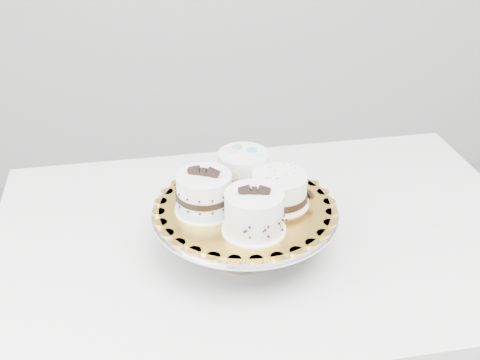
{
  "coord_description": "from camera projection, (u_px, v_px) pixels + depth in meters",
  "views": [
    {
      "loc": [
        -0.05,
        -0.88,
        1.52
      ],
      "look_at": [
        0.06,
        0.14,
        0.92
      ],
      "focal_mm": 45.0,
      "sensor_mm": 36.0,
      "label": 1
    }
  ],
  "objects": [
    {
      "name": "cake_banded",
      "position": [
        204.0,
        194.0,
        1.19
      ],
      "size": [
        0.14,
        0.14,
        0.1
      ],
      "rotation": [
        0.0,
        0.0,
        -0.39
      ],
      "color": "white",
      "rests_on": "cake_board"
    },
    {
      "name": "cake_board",
      "position": [
        245.0,
        207.0,
        1.22
      ],
      "size": [
        0.41,
        0.41,
        0.01
      ],
      "primitive_type": "cylinder",
      "rotation": [
        0.0,
        0.0,
        0.18
      ],
      "color": "gold",
      "rests_on": "cake_stand"
    },
    {
      "name": "cake_swirl",
      "position": [
        254.0,
        213.0,
        1.12
      ],
      "size": [
        0.13,
        0.13,
        0.1
      ],
      "rotation": [
        0.0,
        0.0,
        -0.14
      ],
      "color": "white",
      "rests_on": "cake_board"
    },
    {
      "name": "cake_dots",
      "position": [
        243.0,
        169.0,
        1.27
      ],
      "size": [
        0.13,
        0.13,
        0.08
      ],
      "rotation": [
        0.0,
        0.0,
        -0.04
      ],
      "color": "white",
      "rests_on": "cake_board"
    },
    {
      "name": "table",
      "position": [
        266.0,
        261.0,
        1.36
      ],
      "size": [
        1.25,
        0.88,
        0.75
      ],
      "rotation": [
        0.0,
        0.0,
        0.08
      ],
      "color": "white",
      "rests_on": "floor"
    },
    {
      "name": "cake_stand",
      "position": [
        245.0,
        221.0,
        1.23
      ],
      "size": [
        0.38,
        0.38,
        0.1
      ],
      "color": "gray",
      "rests_on": "table"
    },
    {
      "name": "cake_ribbon",
      "position": [
        280.0,
        190.0,
        1.21
      ],
      "size": [
        0.14,
        0.14,
        0.07
      ],
      "rotation": [
        0.0,
        0.0,
        0.37
      ],
      "color": "white",
      "rests_on": "cake_board"
    }
  ]
}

